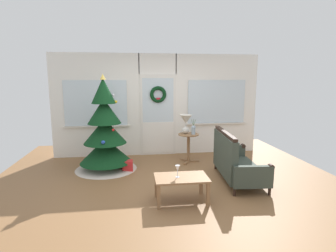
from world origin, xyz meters
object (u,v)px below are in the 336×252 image
table_lamp (186,122)px  coffee_table (181,180)px  side_table (188,142)px  gift_box (128,166)px  settee_sofa (234,162)px  wine_glass (178,169)px  flower_vase (193,129)px  christmas_tree (105,136)px

table_lamp → coffee_table: size_ratio=0.52×
side_table → gift_box: 1.51m
settee_sofa → side_table: 1.41m
wine_glass → table_lamp: bearing=75.1°
table_lamp → gift_box: bearing=-161.4°
flower_vase → coffee_table: 2.10m
coffee_table → wine_glass: bearing=-171.6°
coffee_table → gift_box: coffee_table is taller
wine_glass → side_table: bearing=73.3°
coffee_table → wine_glass: size_ratio=4.34×
settee_sofa → table_lamp: size_ratio=3.53×
christmas_tree → wine_glass: 2.19m
side_table → gift_box: (-1.40, -0.41, -0.37)m
flower_vase → settee_sofa: bearing=-66.6°
christmas_tree → coffee_table: (1.32, -1.77, -0.39)m
side_table → wine_glass: 2.11m
coffee_table → wine_glass: wine_glass is taller
settee_sofa → flower_vase: 1.38m
side_table → table_lamp: 0.48m
side_table → wine_glass: size_ratio=3.47×
table_lamp → wine_glass: bearing=-104.9°
settee_sofa → christmas_tree: bearing=157.5°
christmas_tree → settee_sofa: 2.72m
table_lamp → settee_sofa: bearing=-62.5°
flower_vase → coffee_table: bearing=-108.3°
settee_sofa → table_lamp: bearing=117.5°
settee_sofa → flower_vase: (-0.52, 1.21, 0.42)m
christmas_tree → coffee_table: bearing=-53.3°
side_table → coffee_table: (-0.54, -2.01, -0.14)m
settee_sofa → wine_glass: bearing=-148.6°
settee_sofa → coffee_table: bearing=-147.5°
settee_sofa → table_lamp: (-0.68, 1.31, 0.58)m
side_table → flower_vase: (0.10, -0.06, 0.31)m
wine_glass → gift_box: bearing=116.4°
side_table → coffee_table: side_table is taller
side_table → table_lamp: size_ratio=1.54×
settee_sofa → gift_box: size_ratio=7.13×
settee_sofa → gift_box: (-2.02, 0.85, -0.27)m
christmas_tree → wine_glass: christmas_tree is taller
side_table → gift_box: bearing=-163.7°
settee_sofa → coffee_table: settee_sofa is taller
side_table → coffee_table: size_ratio=0.80×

